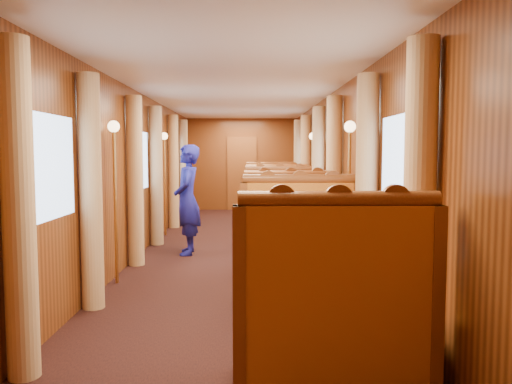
{
  "coord_description": "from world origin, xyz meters",
  "views": [
    {
      "loc": [
        0.2,
        -7.69,
        1.57
      ],
      "look_at": [
        0.29,
        -1.1,
        1.05
      ],
      "focal_mm": 35.0,
      "sensor_mm": 36.0,
      "label": 1
    }
  ],
  "objects_px": {
    "banquette_near_aft": "(301,261)",
    "teapot_left": "(296,244)",
    "banquette_far_fwd": "(276,209)",
    "banquette_mid_fwd": "(290,237)",
    "teapot_back": "(300,240)",
    "table_near": "(313,292)",
    "teapot_right": "(316,244)",
    "banquette_mid_aft": "(280,218)",
    "fruit_plate": "(348,250)",
    "table_far": "(274,206)",
    "passenger": "(281,201)",
    "rose_vase_far": "(274,181)",
    "tea_tray": "(306,249)",
    "table_mid": "(284,230)",
    "banquette_near_fwd": "(333,328)",
    "banquette_far_aft": "(272,199)",
    "rose_vase_mid": "(287,194)"
  },
  "relations": [
    {
      "from": "banquette_near_aft",
      "to": "teapot_left",
      "type": "bearing_deg",
      "value": -97.99
    },
    {
      "from": "banquette_far_fwd",
      "to": "teapot_left",
      "type": "bearing_deg",
      "value": -91.45
    },
    {
      "from": "banquette_mid_fwd",
      "to": "teapot_back",
      "type": "relative_size",
      "value": 7.9
    },
    {
      "from": "table_near",
      "to": "teapot_right",
      "type": "height_order",
      "value": "teapot_right"
    },
    {
      "from": "banquette_mid_aft",
      "to": "teapot_left",
      "type": "distance_m",
      "value": 4.61
    },
    {
      "from": "banquette_near_aft",
      "to": "fruit_plate",
      "type": "bearing_deg",
      "value": -76.38
    },
    {
      "from": "table_far",
      "to": "passenger",
      "type": "distance_m",
      "value": 2.72
    },
    {
      "from": "table_far",
      "to": "rose_vase_far",
      "type": "distance_m",
      "value": 0.55
    },
    {
      "from": "fruit_plate",
      "to": "rose_vase_far",
      "type": "distance_m",
      "value": 7.16
    },
    {
      "from": "table_near",
      "to": "banquette_mid_fwd",
      "type": "distance_m",
      "value": 2.49
    },
    {
      "from": "tea_tray",
      "to": "banquette_far_fwd",
      "type": "bearing_deg",
      "value": 89.38
    },
    {
      "from": "banquette_far_fwd",
      "to": "teapot_back",
      "type": "distance_m",
      "value": 5.93
    },
    {
      "from": "rose_vase_far",
      "to": "tea_tray",
      "type": "bearing_deg",
      "value": -90.69
    },
    {
      "from": "banquette_near_aft",
      "to": "teapot_right",
      "type": "bearing_deg",
      "value": -89.67
    },
    {
      "from": "table_mid",
      "to": "teapot_left",
      "type": "xyz_separation_m",
      "value": [
        -0.15,
        -3.58,
        0.44
      ]
    },
    {
      "from": "banquette_near_fwd",
      "to": "banquette_mid_fwd",
      "type": "distance_m",
      "value": 3.5
    },
    {
      "from": "banquette_near_aft",
      "to": "teapot_right",
      "type": "relative_size",
      "value": 8.1
    },
    {
      "from": "banquette_near_fwd",
      "to": "banquette_far_aft",
      "type": "bearing_deg",
      "value": 90.0
    },
    {
      "from": "table_far",
      "to": "banquette_far_aft",
      "type": "relative_size",
      "value": 0.78
    },
    {
      "from": "banquette_far_fwd",
      "to": "rose_vase_far",
      "type": "bearing_deg",
      "value": 88.9
    },
    {
      "from": "teapot_back",
      "to": "passenger",
      "type": "bearing_deg",
      "value": 111.7
    },
    {
      "from": "table_near",
      "to": "rose_vase_far",
      "type": "height_order",
      "value": "rose_vase_far"
    },
    {
      "from": "rose_vase_mid",
      "to": "banquette_near_aft",
      "type": "bearing_deg",
      "value": -90.78
    },
    {
      "from": "tea_tray",
      "to": "banquette_near_aft",
      "type": "bearing_deg",
      "value": 86.47
    },
    {
      "from": "banquette_near_aft",
      "to": "teapot_back",
      "type": "relative_size",
      "value": 7.9
    },
    {
      "from": "table_far",
      "to": "banquette_far_fwd",
      "type": "height_order",
      "value": "banquette_far_fwd"
    },
    {
      "from": "table_near",
      "to": "table_far",
      "type": "height_order",
      "value": "same"
    },
    {
      "from": "fruit_plate",
      "to": "banquette_near_fwd",
      "type": "bearing_deg",
      "value": -106.94
    },
    {
      "from": "passenger",
      "to": "tea_tray",
      "type": "bearing_deg",
      "value": -90.86
    },
    {
      "from": "teapot_left",
      "to": "rose_vase_mid",
      "type": "bearing_deg",
      "value": 72.49
    },
    {
      "from": "banquette_near_aft",
      "to": "passenger",
      "type": "height_order",
      "value": "banquette_near_aft"
    },
    {
      "from": "banquette_near_aft",
      "to": "rose_vase_mid",
      "type": "xyz_separation_m",
      "value": [
        0.03,
        2.46,
        0.5
      ]
    },
    {
      "from": "banquette_far_aft",
      "to": "teapot_right",
      "type": "height_order",
      "value": "banquette_far_aft"
    },
    {
      "from": "table_mid",
      "to": "rose_vase_mid",
      "type": "height_order",
      "value": "rose_vase_mid"
    },
    {
      "from": "table_mid",
      "to": "banquette_mid_aft",
      "type": "bearing_deg",
      "value": 90.0
    },
    {
      "from": "table_far",
      "to": "banquette_far_aft",
      "type": "xyz_separation_m",
      "value": [
        0.0,
        1.01,
        0.05
      ]
    },
    {
      "from": "teapot_left",
      "to": "teapot_right",
      "type": "relative_size",
      "value": 0.92
    },
    {
      "from": "teapot_back",
      "to": "teapot_left",
      "type": "bearing_deg",
      "value": -82.36
    },
    {
      "from": "banquette_far_fwd",
      "to": "banquette_far_aft",
      "type": "distance_m",
      "value": 2.03
    },
    {
      "from": "rose_vase_mid",
      "to": "passenger",
      "type": "xyz_separation_m",
      "value": [
        -0.03,
        0.84,
        -0.19
      ]
    },
    {
      "from": "fruit_plate",
      "to": "banquette_far_fwd",
      "type": "bearing_deg",
      "value": 92.57
    },
    {
      "from": "table_far",
      "to": "fruit_plate",
      "type": "bearing_deg",
      "value": -87.8
    },
    {
      "from": "tea_tray",
      "to": "teapot_back",
      "type": "bearing_deg",
      "value": 112.31
    },
    {
      "from": "table_mid",
      "to": "banquette_far_fwd",
      "type": "distance_m",
      "value": 2.49
    },
    {
      "from": "table_far",
      "to": "teapot_right",
      "type": "relative_size",
      "value": 6.35
    },
    {
      "from": "banquette_far_aft",
      "to": "table_near",
      "type": "bearing_deg",
      "value": -90.0
    },
    {
      "from": "banquette_mid_aft",
      "to": "teapot_back",
      "type": "height_order",
      "value": "banquette_mid_aft"
    },
    {
      "from": "banquette_near_aft",
      "to": "table_near",
      "type": "bearing_deg",
      "value": -90.0
    },
    {
      "from": "table_near",
      "to": "rose_vase_mid",
      "type": "relative_size",
      "value": 2.92
    },
    {
      "from": "table_mid",
      "to": "teapot_back",
      "type": "height_order",
      "value": "teapot_back"
    }
  ]
}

